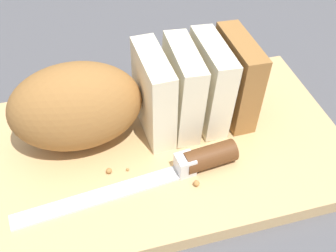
% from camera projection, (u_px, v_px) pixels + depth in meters
% --- Properties ---
extents(ground_plane, '(3.00, 3.00, 0.00)m').
position_uv_depth(ground_plane, '(168.00, 154.00, 0.55)').
color(ground_plane, '#4C4C51').
extents(cutting_board, '(0.44, 0.28, 0.02)m').
position_uv_depth(cutting_board, '(168.00, 149.00, 0.54)').
color(cutting_board, tan).
rests_on(cutting_board, ground_plane).
extents(bread_loaf, '(0.29, 0.11, 0.11)m').
position_uv_depth(bread_loaf, '(128.00, 98.00, 0.51)').
color(bread_loaf, '#996633').
rests_on(bread_loaf, cutting_board).
extents(bread_knife, '(0.26, 0.04, 0.03)m').
position_uv_depth(bread_knife, '(187.00, 165.00, 0.50)').
color(bread_knife, silver).
rests_on(bread_knife, cutting_board).
extents(crumb_near_knife, '(0.01, 0.01, 0.01)m').
position_uv_depth(crumb_near_knife, '(196.00, 183.00, 0.49)').
color(crumb_near_knife, '#A8753D').
rests_on(crumb_near_knife, cutting_board).
extents(crumb_near_loaf, '(0.01, 0.01, 0.01)m').
position_uv_depth(crumb_near_loaf, '(109.00, 171.00, 0.50)').
color(crumb_near_loaf, '#A8753D').
rests_on(crumb_near_loaf, cutting_board).
extents(crumb_stray_left, '(0.00, 0.00, 0.00)m').
position_uv_depth(crumb_stray_left, '(128.00, 170.00, 0.50)').
color(crumb_stray_left, '#A8753D').
rests_on(crumb_stray_left, cutting_board).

